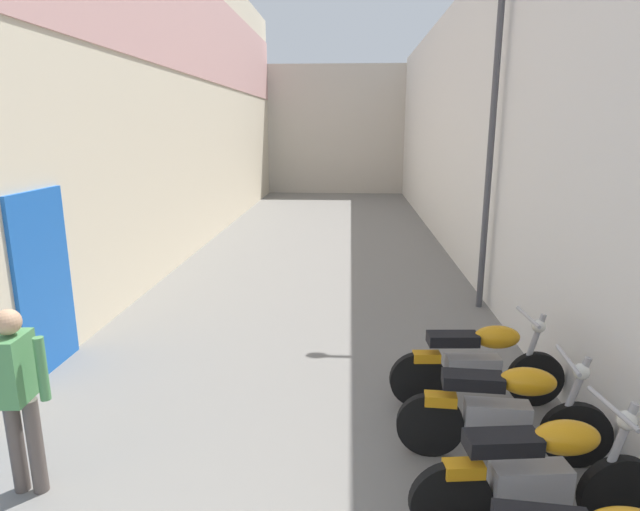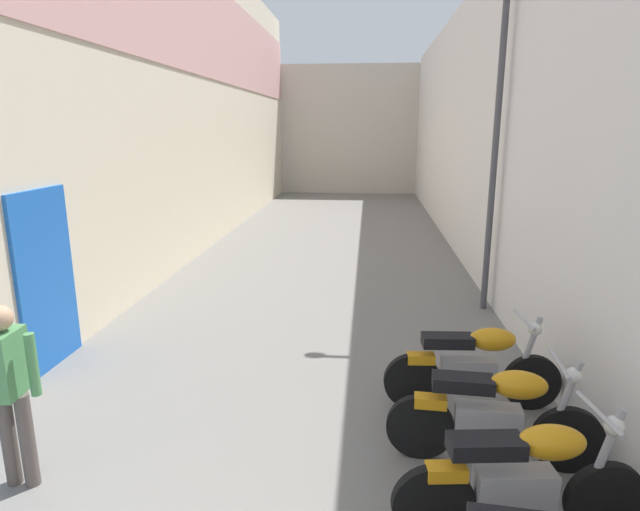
% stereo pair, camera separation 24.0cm
% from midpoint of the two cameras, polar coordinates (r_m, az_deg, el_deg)
% --- Properties ---
extents(ground_plane, '(39.52, 39.52, 0.00)m').
position_cam_midpoint_polar(ground_plane, '(10.45, -1.20, -2.46)').
color(ground_plane, slate).
extents(building_left, '(0.45, 23.52, 7.24)m').
position_cam_midpoint_polar(building_left, '(12.62, -15.77, 16.60)').
color(building_left, beige).
rests_on(building_left, ground).
extents(building_right, '(0.45, 23.52, 5.71)m').
position_cam_midpoint_polar(building_right, '(12.24, 14.97, 13.01)').
color(building_right, silver).
rests_on(building_right, ground).
extents(building_far_end, '(8.98, 2.00, 5.53)m').
position_cam_midpoint_polar(building_far_end, '(24.78, 1.48, 13.39)').
color(building_far_end, beige).
rests_on(building_far_end, ground).
extents(motorcycle_third, '(1.85, 0.58, 1.04)m').
position_cam_midpoint_polar(motorcycle_third, '(4.34, 21.00, -21.07)').
color(motorcycle_third, black).
rests_on(motorcycle_third, ground).
extents(motorcycle_fourth, '(1.85, 0.58, 1.04)m').
position_cam_midpoint_polar(motorcycle_fourth, '(5.05, 17.96, -15.53)').
color(motorcycle_fourth, black).
rests_on(motorcycle_fourth, ground).
extents(motorcycle_fifth, '(1.85, 0.58, 1.04)m').
position_cam_midpoint_polar(motorcycle_fifth, '(5.89, 15.61, -10.99)').
color(motorcycle_fifth, black).
rests_on(motorcycle_fifth, ground).
extents(pedestrian_mid_alley, '(0.52, 0.35, 1.57)m').
position_cam_midpoint_polar(pedestrian_mid_alley, '(4.94, -31.08, -12.20)').
color(pedestrian_mid_alley, '#564C47').
rests_on(pedestrian_mid_alley, ground).
extents(street_lamp, '(0.79, 0.18, 5.05)m').
position_cam_midpoint_polar(street_lamp, '(8.71, 16.77, 13.27)').
color(street_lamp, '#47474C').
rests_on(street_lamp, ground).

